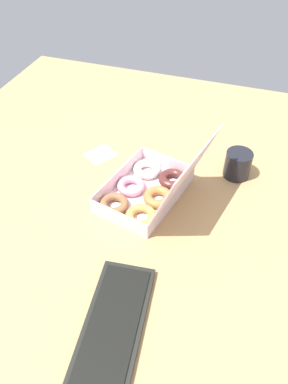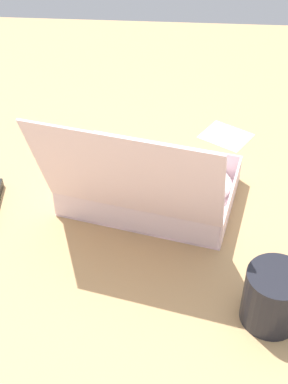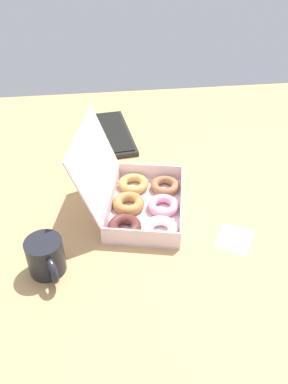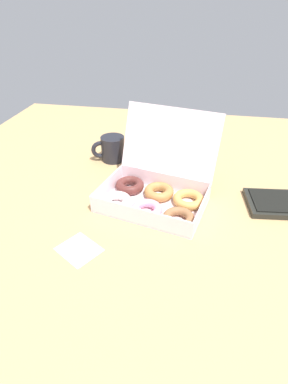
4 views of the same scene
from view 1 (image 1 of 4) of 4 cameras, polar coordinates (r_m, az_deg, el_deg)
name	(u,v)px [view 1 (image 1 of 4)]	position (r cm, az deg, el deg)	size (l,w,h in cm)	color
ground_plane	(144,202)	(126.79, -0.05, -1.57)	(180.00, 180.00, 2.00)	tan
donut_box	(150,189)	(124.94, 0.85, 0.42)	(37.80, 35.77, 26.36)	white
keyboard	(113,326)	(98.75, -4.71, -19.68)	(37.50, 18.37, 2.20)	black
coffee_mug	(238,163)	(136.74, 14.06, 4.27)	(12.92, 9.29, 9.80)	black
paper_napkin	(101,154)	(145.69, -6.65, 5.73)	(10.45, 8.88, 0.15)	white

